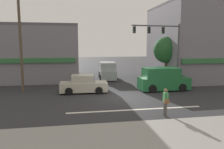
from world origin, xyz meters
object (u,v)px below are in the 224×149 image
Objects in this scene: utility_pole_near_left at (20,40)px; sedan_crossing_rightbound at (84,85)px; traffic_light_mast at (166,44)px; van_waiting_far at (163,80)px; van_approaching_near at (107,71)px; street_tree at (166,50)px; pedestrian_foreground_with_bag at (166,101)px.

sedan_crossing_rightbound is (5.29, -0.88, -3.87)m from utility_pole_near_left.
traffic_light_mast reaches higher than sedan_crossing_rightbound.
utility_pole_near_left is 1.43× the size of traffic_light_mast.
van_waiting_far is at bearing -125.92° from traffic_light_mast.
van_approaching_near is at bearing 66.02° from sedan_crossing_rightbound.
street_tree reaches higher than van_waiting_far.
street_tree is 3.65m from traffic_light_mast.
van_waiting_far is (-2.07, -4.06, -2.62)m from street_tree.
utility_pole_near_left reaches higher than sedan_crossing_rightbound.
traffic_light_mast is 8.85m from van_approaching_near.
van_waiting_far and van_approaching_near have the same top height.
van_waiting_far is 7.70m from pedestrian_foreground_with_bag.
traffic_light_mast is at bearing 66.64° from pedestrian_foreground_with_bag.
sedan_crossing_rightbound is at bearing -113.98° from van_approaching_near.
street_tree is 14.98m from utility_pole_near_left.
street_tree is 1.23× the size of sedan_crossing_rightbound.
street_tree reaches higher than sedan_crossing_rightbound.
van_approaching_near reaches higher than sedan_crossing_rightbound.
sedan_crossing_rightbound is at bearing -157.85° from street_tree.
van_approaching_near is at bearing 94.60° from pedestrian_foreground_with_bag.
van_approaching_near is (8.55, 6.46, -3.57)m from utility_pole_near_left.
utility_pole_near_left is 5.30× the size of pedestrian_foreground_with_bag.
utility_pole_near_left is 6.61m from sedan_crossing_rightbound.
traffic_light_mast reaches higher than pedestrian_foreground_with_bag.
street_tree is 0.83× the size of traffic_light_mast.
street_tree is 1.09× the size of van_approaching_near.
utility_pole_near_left is at bearing 178.57° from traffic_light_mast.
van_approaching_near is 14.78m from pedestrian_foreground_with_bag.
traffic_light_mast reaches higher than van_approaching_near.
van_approaching_near is (-4.04, 7.58, 0.00)m from van_waiting_far.
street_tree is 7.52m from van_approaching_near.
pedestrian_foreground_with_bag is (-2.86, -7.15, -0.05)m from van_waiting_far.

